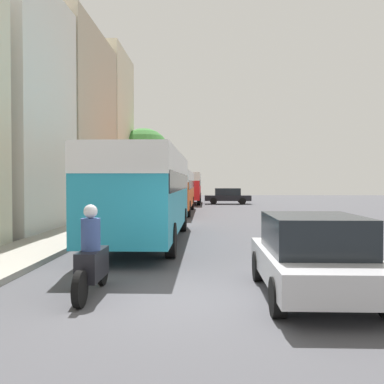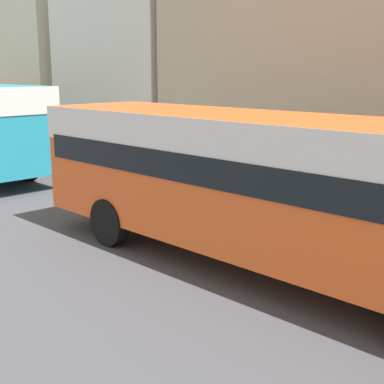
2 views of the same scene
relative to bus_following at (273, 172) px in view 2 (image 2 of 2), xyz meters
name	(u,v)px [view 2 (image 2 of 2)]	position (x,y,z in m)	size (l,w,h in m)	color
building_corner	(46,59)	(-6.91, -19.32, 2.32)	(5.43, 8.25, 8.32)	beige
building_midblock	(165,32)	(-7.65, -11.17, 3.29)	(6.91, 6.17, 10.27)	silver
building_far_terrace	(342,0)	(-7.46, -3.17, 3.78)	(6.54, 9.22, 11.26)	#BCAD93
bus_following	(273,172)	(0.00, 0.00, 0.00)	(2.56, 10.75, 2.82)	#EA5B23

